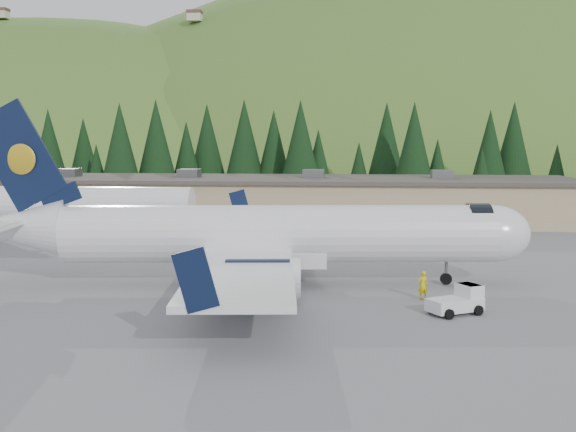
# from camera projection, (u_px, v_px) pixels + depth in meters

# --- Properties ---
(ground) EXTENTS (600.00, 600.00, 0.00)m
(ground) POSITION_uv_depth(u_px,v_px,m) (280.00, 285.00, 48.30)
(ground) COLOR slate
(airliner) EXTENTS (37.25, 35.02, 12.35)m
(airliner) POSITION_uv_depth(u_px,v_px,m) (263.00, 236.00, 47.93)
(airliner) COLOR white
(airliner) RESTS_ON ground
(second_airliner) EXTENTS (27.50, 11.00, 10.05)m
(second_airliner) POSITION_uv_depth(u_px,v_px,m) (55.00, 203.00, 72.07)
(second_airliner) COLOR white
(second_airliner) RESTS_ON ground
(baggage_tug_a) EXTENTS (3.38, 2.91, 1.62)m
(baggage_tug_a) POSITION_uv_depth(u_px,v_px,m) (459.00, 301.00, 40.30)
(baggage_tug_a) COLOR white
(baggage_tug_a) RESTS_ON ground
(terminal_building) EXTENTS (71.00, 17.00, 6.10)m
(terminal_building) POSITION_uv_depth(u_px,v_px,m) (272.00, 198.00, 86.10)
(terminal_building) COLOR tan
(terminal_building) RESTS_ON ground
(ramp_worker) EXTENTS (0.76, 0.64, 1.77)m
(ramp_worker) POSITION_uv_depth(u_px,v_px,m) (423.00, 285.00, 43.84)
(ramp_worker) COLOR #DAC109
(ramp_worker) RESTS_ON ground
(tree_line) EXTENTS (113.63, 19.02, 14.47)m
(tree_line) POSITION_uv_depth(u_px,v_px,m) (317.00, 150.00, 108.13)
(tree_line) COLOR black
(tree_line) RESTS_ON ground
(hills) EXTENTS (614.00, 330.00, 300.00)m
(hills) POSITION_uv_depth(u_px,v_px,m) (490.00, 399.00, 257.40)
(hills) COLOR #3B6026
(hills) RESTS_ON ground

